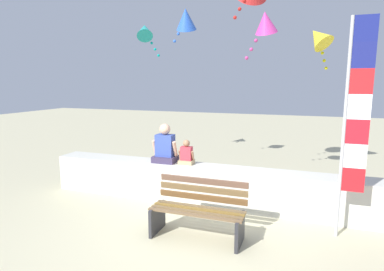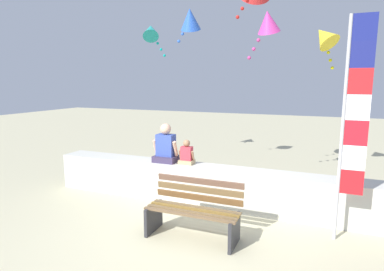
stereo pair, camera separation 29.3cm
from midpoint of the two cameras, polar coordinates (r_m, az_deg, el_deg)
name	(u,v)px [view 2 (the right image)]	position (r m, az deg, el deg)	size (l,w,h in m)	color
ground_plane	(181,232)	(5.43, -0.27, -16.84)	(40.00, 40.00, 0.00)	#BCB590
seawall_ledge	(209,185)	(6.46, 4.39, -8.83)	(6.88, 0.57, 0.76)	beige
park_bench	(194,211)	(5.16, 2.00, -13.35)	(1.47, 0.62, 0.88)	brown
person_adult	(166,147)	(6.67, -3.42, -2.05)	(0.53, 0.39, 0.80)	#3A3050
person_child	(187,155)	(6.51, 0.34, -3.40)	(0.33, 0.24, 0.50)	tan
flag_banner	(352,118)	(5.25, 27.96, 2.82)	(0.36, 0.05, 3.34)	#B7B7BC
kite_magenta	(268,22)	(7.31, 14.51, 18.91)	(0.72, 0.68, 1.05)	#DB3D9E
kite_teal	(151,31)	(10.18, -6.45, 17.94)	(0.76, 0.83, 1.11)	teal
kite_blue	(190,19)	(8.72, 0.68, 19.93)	(0.66, 0.78, 0.92)	blue
kite_yellow	(324,37)	(8.56, 23.38, 15.81)	(0.86, 0.82, 1.11)	yellow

